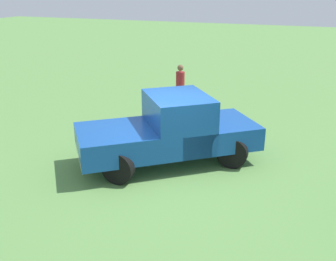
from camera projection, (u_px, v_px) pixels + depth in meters
ground_plane at (173, 170)px, 10.04m from camera, size 80.00×80.00×0.00m
pickup_truck at (172, 129)px, 10.18m from camera, size 4.75×4.33×1.82m
person_visitor at (180, 85)px, 14.57m from camera, size 0.45×0.45×1.70m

